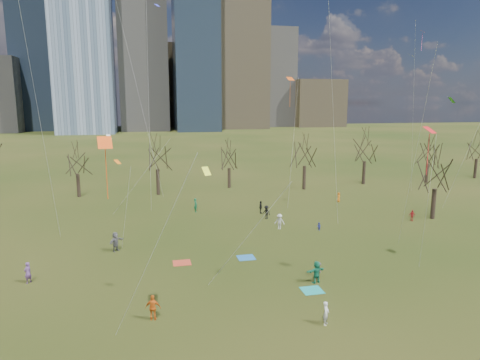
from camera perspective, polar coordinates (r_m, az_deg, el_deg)
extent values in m
plane|color=black|center=(31.99, 4.87, -16.28)|extent=(500.00, 500.00, 0.00)
cube|color=slate|center=(223.38, -20.47, 21.18)|extent=(26.00, 26.00, 118.00)
cube|color=slate|center=(234.64, -12.89, 18.13)|extent=(24.00, 24.00, 95.00)
cube|color=#384C66|center=(227.11, -5.96, 19.88)|extent=(22.00, 22.00, 105.00)
cube|color=#726347|center=(249.11, -0.04, 15.24)|extent=(28.00, 28.00, 72.00)
cube|color=#384C66|center=(253.19, -24.92, 13.44)|extent=(25.00, 25.00, 65.00)
cube|color=slate|center=(269.45, 4.59, 13.34)|extent=(22.00, 22.00, 58.00)
cube|color=#726347|center=(267.80, -9.82, 12.17)|extent=(30.00, 30.00, 48.00)
cube|color=#726347|center=(272.77, 9.96, 10.03)|extent=(30.00, 28.00, 28.00)
cylinder|color=black|center=(70.15, -20.74, -0.67)|extent=(0.52, 0.52, 3.60)
cylinder|color=black|center=(68.40, -10.88, -0.26)|extent=(0.54, 0.54, 4.05)
cylinder|color=black|center=(72.70, -1.46, 0.27)|extent=(0.51, 0.51, 3.38)
cylinder|color=black|center=(72.15, 8.55, 0.32)|extent=(0.54, 0.54, 3.96)
cylinder|color=black|center=(78.96, 16.19, 0.94)|extent=(0.54, 0.54, 4.14)
cylinder|color=black|center=(84.59, 23.66, 0.87)|extent=(0.52, 0.52, 3.51)
cylinder|color=black|center=(93.62, 28.89, 1.35)|extent=(0.53, 0.53, 3.74)
cylinder|color=black|center=(58.39, 24.39, -2.91)|extent=(0.53, 0.53, 3.83)
cube|color=teal|center=(34.52, 9.57, -14.30)|extent=(1.60, 1.50, 0.03)
cube|color=#246AAC|center=(40.62, 0.81, -10.30)|extent=(1.60, 1.50, 0.03)
cube|color=#B93B25|center=(39.73, -7.75, -10.88)|extent=(1.60, 1.50, 0.03)
imported|color=silver|center=(29.66, 11.39, -17.00)|extent=(0.65, 0.69, 1.58)
imported|color=#5B595E|center=(37.06, 10.42, -11.58)|extent=(0.46, 0.78, 1.19)
imported|color=orange|center=(30.16, -11.52, -16.34)|extent=(1.10, 0.65, 1.76)
imported|color=#1B7B55|center=(35.60, 10.17, -11.97)|extent=(1.77, 0.94, 1.82)
imported|color=#71478F|center=(38.92, -26.45, -11.00)|extent=(0.70, 0.77, 1.75)
imported|color=#252BA4|center=(49.47, 10.48, -6.13)|extent=(0.48, 0.54, 0.94)
imported|color=silver|center=(49.40, 5.29, -5.53)|extent=(1.31, 1.08, 1.76)
imported|color=red|center=(56.56, 21.95, -4.42)|extent=(0.84, 0.46, 1.36)
imported|color=slate|center=(43.72, -16.26, -7.89)|extent=(1.60, 1.74, 1.94)
imported|color=orange|center=(64.15, 13.02, -2.24)|extent=(0.60, 0.77, 1.40)
imported|color=#197146|center=(57.03, -5.93, -3.35)|extent=(0.52, 0.72, 1.84)
imported|color=black|center=(53.49, 3.54, -4.31)|extent=(1.20, 1.24, 1.70)
imported|color=black|center=(56.06, 2.77, -3.65)|extent=(0.57, 1.02, 1.65)
plane|color=#FF5515|center=(23.28, -17.59, 4.81)|extent=(1.14, 0.98, 0.59)
cylinder|color=silver|center=(21.61, -11.87, -10.12)|extent=(4.17, 5.64, 10.86)
cylinder|color=#FF5515|center=(23.48, -17.37, 0.78)|extent=(0.04, 0.04, 2.70)
plane|color=yellow|center=(41.11, 21.85, 15.13)|extent=(0.84, 0.85, 0.33)
cylinder|color=silver|center=(36.90, 22.26, 2.58)|extent=(3.45, 8.03, 16.88)
plane|color=red|center=(35.35, 23.98, 6.13)|extent=(1.20, 1.12, 0.49)
cylinder|color=silver|center=(33.79, 23.66, -3.34)|extent=(2.45, 4.02, 10.88)
cylinder|color=red|center=(35.50, 23.76, 3.13)|extent=(0.04, 0.04, 3.15)
cylinder|color=silver|center=(39.19, -25.51, 9.45)|extent=(0.18, 9.73, 26.00)
cylinder|color=silver|center=(50.17, -12.21, 15.44)|extent=(0.42, 3.22, 35.22)
plane|color=green|center=(57.50, 26.39, 9.52)|extent=(0.77, 1.02, 0.68)
cylinder|color=silver|center=(55.47, 27.74, 2.57)|extent=(0.15, 6.07, 13.20)
plane|color=#2E39C6|center=(60.53, -11.00, 21.90)|extent=(1.05, 1.03, 0.42)
cylinder|color=silver|center=(57.10, -13.05, 9.76)|extent=(5.03, 4.23, 25.29)
plane|color=#E15212|center=(52.19, 6.73, 13.26)|extent=(1.10, 1.00, 0.46)
cylinder|color=silver|center=(50.87, 7.06, 4.49)|extent=(0.14, 3.14, 15.69)
cylinder|color=#E15212|center=(52.13, 6.68, 11.27)|extent=(0.04, 0.04, 3.00)
plane|color=#EBFF28|center=(29.24, -4.50, 1.19)|extent=(0.85, 0.72, 0.56)
cylinder|color=silver|center=(28.25, 0.82, -7.75)|extent=(4.44, 4.94, 8.30)
plane|color=#F058B2|center=(67.93, 23.18, 17.78)|extent=(1.05, 1.05, 0.39)
cylinder|color=silver|center=(62.49, 22.08, 8.11)|extent=(6.16, 7.32, 22.72)
cylinder|color=#F058B2|center=(67.74, 23.09, 16.58)|extent=(0.04, 0.04, 2.40)
plane|color=white|center=(50.99, -17.08, 5.51)|extent=(0.83, 0.73, 0.56)
cylinder|color=silver|center=(49.38, -13.15, 0.25)|extent=(6.64, 4.07, 9.07)
cylinder|color=silver|center=(40.51, 12.11, 13.66)|extent=(6.87, 9.06, 30.88)
plane|color=orange|center=(38.61, -16.01, 2.35)|extent=(0.80, 0.79, 0.36)
cylinder|color=silver|center=(37.67, -14.95, -3.86)|extent=(1.23, 3.32, 7.84)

